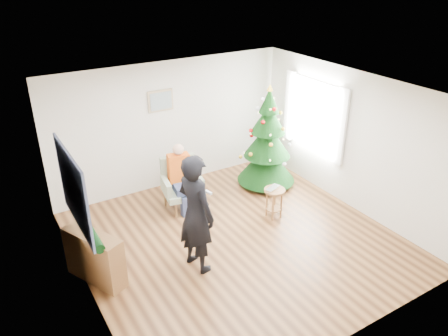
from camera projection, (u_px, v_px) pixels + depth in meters
floor at (237, 240)px, 7.46m from camera, size 5.00×5.00×0.00m
ceiling at (240, 92)px, 6.32m from camera, size 5.00×5.00×0.00m
wall_back at (171, 125)px, 8.81m from camera, size 5.00×0.00×5.00m
wall_front at (358, 256)px, 4.97m from camera, size 5.00×0.00×5.00m
wall_left at (79, 217)px, 5.72m from camera, size 0.00×5.00×5.00m
wall_right at (352, 141)px, 8.06m from camera, size 0.00×5.00×5.00m
window_panel at (314, 115)px, 8.73m from camera, size 0.04×1.30×1.40m
curtains at (313, 116)px, 8.71m from camera, size 0.05×1.75×1.50m
christmas_tree at (267, 142)px, 8.87m from camera, size 1.20×1.20×2.17m
stool at (274, 203)px, 8.01m from camera, size 0.38×0.38×0.58m
laptop at (275, 189)px, 7.88m from camera, size 0.37×0.30×0.03m
armchair at (182, 190)px, 8.32m from camera, size 0.81×0.76×0.98m
seated_person at (182, 177)px, 8.15m from camera, size 0.45×0.61×1.28m
standing_man at (196, 214)px, 6.44m from camera, size 0.59×0.77×1.90m
game_controller at (208, 192)px, 6.38m from camera, size 0.06×0.13×0.04m
console at (95, 257)px, 6.40m from camera, size 0.69×1.03×0.80m
garland at (91, 233)px, 6.22m from camera, size 0.14×0.90×0.14m
tapestry at (73, 190)px, 5.86m from camera, size 0.03×1.50×1.15m
framed_picture at (161, 101)px, 8.44m from camera, size 0.52×0.05×0.42m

